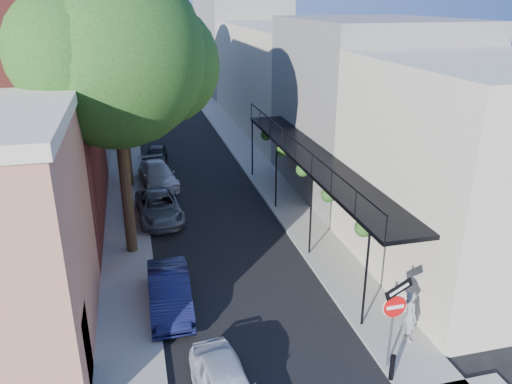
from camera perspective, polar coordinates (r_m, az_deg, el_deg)
road_surface at (r=40.59m, az=-9.03°, el=6.88°), size 6.00×64.00×0.01m
sidewalk_left at (r=40.46m, az=-14.71°, el=6.48°), size 2.00×64.00×0.12m
sidewalk_right at (r=41.10m, az=-3.44°, el=7.36°), size 2.00×64.00×0.12m
buildings_left at (r=38.79m, az=-23.39°, el=12.21°), size 10.10×59.10×12.00m
buildings_right at (r=40.98m, az=3.63°, el=13.53°), size 9.80×55.00×10.00m
sign_post at (r=14.41m, az=15.54°, el=-12.85°), size 0.89×0.17×2.99m
bollard at (r=14.92m, az=15.29°, el=-18.76°), size 0.14×0.14×0.80m
oak_near at (r=19.59m, az=-14.71°, el=14.60°), size 7.48×6.80×11.42m
oak_mid at (r=27.60m, az=-14.73°, el=14.64°), size 6.60×6.00×10.20m
oak_far at (r=36.53m, az=-14.87°, el=18.01°), size 7.70×7.00×11.90m
parked_car_b at (r=17.48m, az=-9.85°, el=-11.18°), size 1.43×3.95×1.30m
parked_car_c at (r=24.32m, az=-11.01°, el=-1.68°), size 2.23×4.47×1.21m
parked_car_d at (r=28.65m, az=-11.15°, el=1.92°), size 2.32×4.51×1.25m
parked_car_e at (r=32.58m, az=-11.30°, el=4.15°), size 1.61×3.38×1.12m
pedestrian at (r=16.25m, az=17.17°, el=-13.36°), size 0.42×0.62×1.68m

